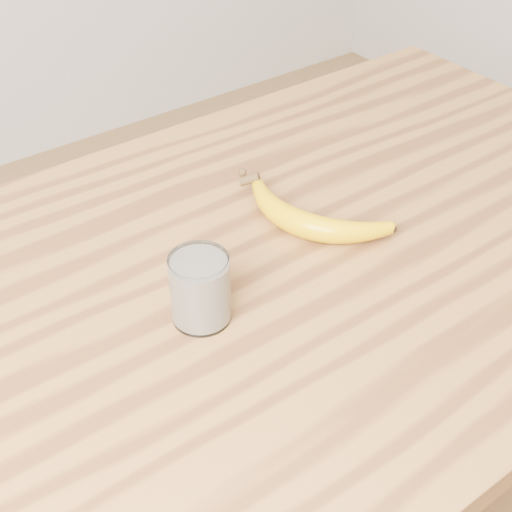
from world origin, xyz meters
TOP-DOWN VIEW (x-y plane):
  - table at (0.00, 0.00)m, footprint 1.20×0.80m
  - smoothie_glass at (-0.23, -0.04)m, footprint 0.07×0.07m
  - banana at (-0.02, 0.02)m, footprint 0.23×0.33m

SIDE VIEW (x-z plane):
  - table at x=0.00m, z-range 0.32..1.22m
  - banana at x=-0.02m, z-range 0.90..0.94m
  - smoothie_glass at x=-0.23m, z-range 0.90..0.99m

